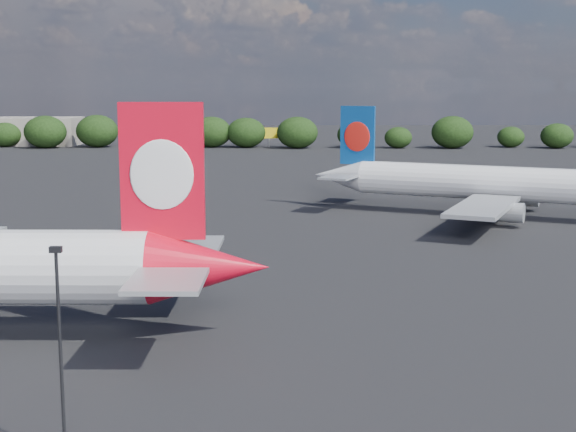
{
  "coord_description": "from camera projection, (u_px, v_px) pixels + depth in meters",
  "views": [
    {
      "loc": [
        15.57,
        -44.09,
        17.13
      ],
      "look_at": [
        16.0,
        12.0,
        8.0
      ],
      "focal_mm": 50.0,
      "sensor_mm": 36.0,
      "label": 1
    }
  ],
  "objects": [
    {
      "name": "horizon_treeline",
      "position": [
        227.0,
        133.0,
        223.0
      ],
      "size": [
        202.55,
        15.21,
        9.11
      ],
      "color": "black",
      "rests_on": "ground"
    },
    {
      "name": "billboard_yellow",
      "position": [
        269.0,
        133.0,
        225.25
      ],
      "size": [
        5.0,
        0.3,
        5.5
      ],
      "color": "yellow",
      "rests_on": "ground"
    },
    {
      "name": "terminal_building",
      "position": [
        7.0,
        131.0,
        234.51
      ],
      "size": [
        42.0,
        16.0,
        8.0
      ],
      "color": "gray",
      "rests_on": "ground"
    },
    {
      "name": "ground",
      "position": [
        164.0,
        218.0,
        105.37
      ],
      "size": [
        500.0,
        500.0,
        0.0
      ],
      "primitive_type": "plane",
      "color": "black",
      "rests_on": "ground"
    },
    {
      "name": "highway_sign",
      "position": [
        159.0,
        138.0,
        219.22
      ],
      "size": [
        6.0,
        0.3,
        4.5
      ],
      "color": "#14682B",
      "rests_on": "ground"
    },
    {
      "name": "china_southern_airliner",
      "position": [
        475.0,
        183.0,
        106.01
      ],
      "size": [
        41.71,
        40.22,
        14.36
      ],
      "color": "white",
      "rests_on": "ground"
    },
    {
      "name": "apron_lamp_post",
      "position": [
        60.0,
        339.0,
        36.82
      ],
      "size": [
        0.55,
        0.3,
        9.97
      ],
      "color": "black",
      "rests_on": "ground"
    }
  ]
}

